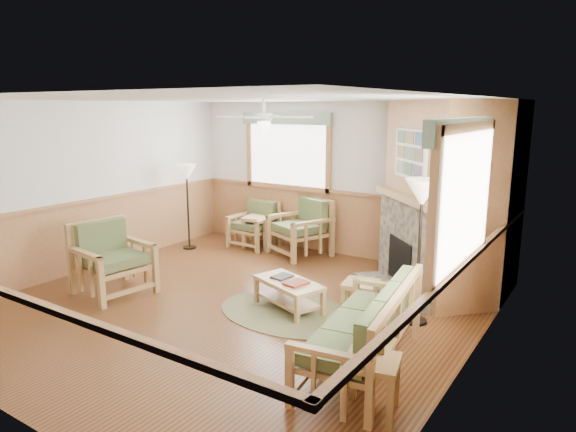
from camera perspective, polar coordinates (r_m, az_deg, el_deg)
The scene contains 23 objects.
floor at distance 7.00m, azimuth -5.99°, elevation -9.92°, with size 6.00×6.00×0.01m, color #5A3319.
ceiling at distance 6.50m, azimuth -6.52°, elevation 12.81°, with size 6.00×6.00×0.01m, color white.
wall_back at distance 9.09m, azimuth 5.90°, elevation 4.05°, with size 6.00×0.02×2.70m, color white.
wall_left at distance 8.81m, azimuth -21.49°, elevation 3.02°, with size 0.02×6.00×2.70m, color white.
wall_right at distance 5.28m, azimuth 19.80°, elevation -2.45°, with size 0.02×6.00×2.70m, color white.
wainscot at distance 6.81m, azimuth -6.09°, elevation -5.58°, with size 6.00×6.00×1.10m, color #A57043, non-canonical shape.
fireplace at distance 7.46m, azimuth 16.53°, elevation 1.85°, with size 2.20×2.20×2.70m, color #A57043, non-canonical shape.
window_back at distance 9.53m, azimuth -0.05°, elevation 11.60°, with size 1.90×0.16×1.50m, color white, non-canonical shape.
window_right at distance 4.94m, azimuth 19.75°, elevation 10.48°, with size 0.16×1.90×1.50m, color white, non-canonical shape.
ceiling_fan at distance 6.55m, azimuth -2.72°, elevation 12.51°, with size 1.24×1.24×0.36m, color white, non-canonical shape.
sofa at distance 5.29m, azimuth 8.20°, elevation -12.20°, with size 0.79×1.92×0.88m, color tan, non-canonical shape.
armchair_back_left at distance 9.73m, azimuth -3.81°, elevation -0.94°, with size 0.75×0.75×0.85m, color tan, non-canonical shape.
armchair_back_right at distance 9.14m, azimuth 1.32°, elevation -1.26°, with size 0.89×0.89×1.00m, color tan, non-canonical shape.
armchair_left at distance 7.66m, azimuth -18.87°, elevation -4.53°, with size 0.90×0.90×1.01m, color tan, non-canonical shape.
coffee_table at distance 6.78m, azimuth 0.06°, elevation -8.78°, with size 0.97×0.49×0.39m, color tan, non-canonical shape.
end_table_chairs at distance 9.69m, azimuth -3.22°, elevation -1.76°, with size 0.53×0.51×0.59m, color tan, non-canonical shape.
end_table_sofa at distance 4.69m, azimuth 9.22°, elevation -18.18°, with size 0.46×0.44×0.51m, color tan, non-canonical shape.
footstool at distance 6.82m, azimuth 8.09°, elevation -8.79°, with size 0.44×0.44×0.38m, color tan, non-canonical shape.
braided_rug at distance 6.71m, azimuth 0.20°, elevation -10.76°, with size 1.99×1.99×0.01m, color brown.
floor_lamp_left at distance 9.66m, azimuth -11.06°, elevation 1.02°, with size 0.36×0.36×1.59m, color black, non-canonical shape.
floor_lamp_right at distance 6.36m, azimuth 14.35°, elevation -3.92°, with size 0.41×0.41×1.79m, color black, non-canonical shape.
book_red at distance 6.59m, azimuth 0.92°, elevation -7.34°, with size 0.22×0.30×0.03m, color maroon.
book_dark at distance 6.84m, azimuth -0.67°, elevation -6.64°, with size 0.20×0.27×0.03m, color #282721.
Camera 1 is at (4.15, -4.99, 2.61)m, focal length 32.00 mm.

